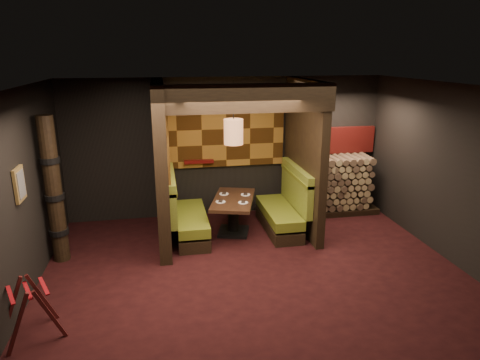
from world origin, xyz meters
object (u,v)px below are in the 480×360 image
object	(u,v)px
booth_bench_right	(284,210)
luggage_rack	(30,308)
firewood_stack	(337,185)
booth_bench_left	(185,216)
dining_table	(233,210)
totem_column	(54,191)
pendant_lamp	(233,132)

from	to	relation	value
booth_bench_right	luggage_rack	distance (m)	4.69
luggage_rack	firewood_stack	xyz separation A→B (m)	(5.25, 3.31, 0.23)
booth_bench_left	dining_table	world-z (taller)	booth_bench_left
totem_column	luggage_rack	bearing A→B (deg)	-87.78
pendant_lamp	firewood_stack	world-z (taller)	pendant_lamp
dining_table	pendant_lamp	xyz separation A→B (m)	(0.00, -0.05, 1.50)
pendant_lamp	totem_column	size ratio (longest dim) A/B	0.46
pendant_lamp	firewood_stack	size ratio (longest dim) A/B	0.64
dining_table	totem_column	xyz separation A→B (m)	(-2.99, -0.53, 0.72)
dining_table	totem_column	distance (m)	3.12
pendant_lamp	luggage_rack	distance (m)	4.17
luggage_rack	totem_column	bearing A→B (deg)	92.22
totem_column	booth_bench_right	bearing A→B (deg)	7.86
dining_table	firewood_stack	xyz separation A→B (m)	(2.35, 0.72, 0.15)
booth_bench_right	firewood_stack	bearing A→B (deg)	27.35
booth_bench_right	firewood_stack	xyz separation A→B (m)	(1.35, 0.70, 0.21)
firewood_stack	pendant_lamp	bearing A→B (deg)	-161.94
booth_bench_left	pendant_lamp	distance (m)	1.80
booth_bench_right	luggage_rack	bearing A→B (deg)	-146.23
booth_bench_left	firewood_stack	bearing A→B (deg)	12.17
booth_bench_left	totem_column	xyz separation A→B (m)	(-2.09, -0.55, 0.79)
luggage_rack	booth_bench_left	bearing A→B (deg)	52.41
booth_bench_left	booth_bench_right	size ratio (longest dim) A/B	1.00
totem_column	firewood_stack	size ratio (longest dim) A/B	1.39
dining_table	booth_bench_left	bearing A→B (deg)	178.98
booth_bench_right	dining_table	world-z (taller)	booth_bench_right
pendant_lamp	firewood_stack	distance (m)	2.82
dining_table	pendant_lamp	distance (m)	1.50
totem_column	firewood_stack	bearing A→B (deg)	13.19
booth_bench_right	luggage_rack	size ratio (longest dim) A/B	1.92
booth_bench_right	totem_column	distance (m)	4.10
booth_bench_right	pendant_lamp	size ratio (longest dim) A/B	1.44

